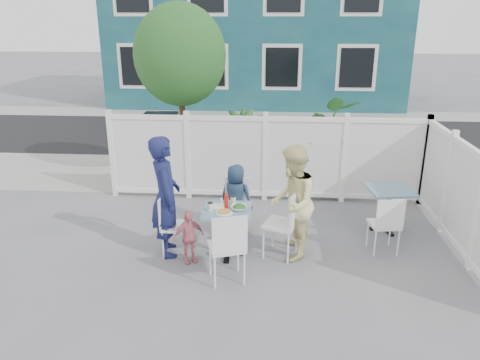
# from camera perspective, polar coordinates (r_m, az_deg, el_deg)

# --- Properties ---
(ground) EXTENTS (80.00, 80.00, 0.00)m
(ground) POSITION_cam_1_polar(r_m,az_deg,el_deg) (6.80, 1.65, -9.80)
(ground) COLOR slate
(near_sidewalk) EXTENTS (24.00, 2.60, 0.01)m
(near_sidewalk) POSITION_cam_1_polar(r_m,az_deg,el_deg) (10.28, 2.59, 0.58)
(near_sidewalk) COLOR gray
(near_sidewalk) RESTS_ON ground
(street) EXTENTS (24.00, 5.00, 0.01)m
(street) POSITION_cam_1_polar(r_m,az_deg,el_deg) (13.84, 3.04, 5.51)
(street) COLOR black
(street) RESTS_ON ground
(far_sidewalk) EXTENTS (24.00, 1.60, 0.01)m
(far_sidewalk) POSITION_cam_1_polar(r_m,az_deg,el_deg) (16.86, 3.27, 8.03)
(far_sidewalk) COLOR gray
(far_sidewalk) RESTS_ON ground
(building) EXTENTS (11.00, 6.00, 6.00)m
(building) POSITION_cam_1_polar(r_m,az_deg,el_deg) (19.94, 2.11, 18.47)
(building) COLOR #14434D
(building) RESTS_ON ground
(fence_back) EXTENTS (5.86, 0.08, 1.60)m
(fence_back) POSITION_cam_1_polar(r_m,az_deg,el_deg) (8.71, 3.06, 2.46)
(fence_back) COLOR white
(fence_back) RESTS_ON ground
(fence_right) EXTENTS (0.08, 3.66, 1.60)m
(fence_right) POSITION_cam_1_polar(r_m,az_deg,el_deg) (7.53, 25.40, -2.21)
(fence_right) COLOR white
(fence_right) RESTS_ON ground
(tree) EXTENTS (1.80, 1.62, 3.59)m
(tree) POSITION_cam_1_polar(r_m,az_deg,el_deg) (9.44, -7.34, 14.84)
(tree) COLOR #382316
(tree) RESTS_ON ground
(utility_cabinet) EXTENTS (0.71, 0.53, 1.25)m
(utility_cabinet) POSITION_cam_1_polar(r_m,az_deg,el_deg) (10.58, -9.46, 4.38)
(utility_cabinet) COLOR gold
(utility_cabinet) RESTS_ON ground
(potted_shrub_a) EXTENTS (0.91, 0.91, 1.56)m
(potted_shrub_a) POSITION_cam_1_polar(r_m,az_deg,el_deg) (9.40, 0.22, 3.73)
(potted_shrub_a) COLOR #1C5020
(potted_shrub_a) RESTS_ON ground
(potted_shrub_b) EXTENTS (1.92, 2.01, 1.75)m
(potted_shrub_b) POSITION_cam_1_polar(r_m,az_deg,el_deg) (9.32, 10.30, 3.88)
(potted_shrub_b) COLOR #1C5020
(potted_shrub_b) RESTS_ON ground
(main_table) EXTENTS (0.70, 0.70, 0.72)m
(main_table) POSITION_cam_1_polar(r_m,az_deg,el_deg) (6.71, -1.57, -4.87)
(main_table) COLOR teal
(main_table) RESTS_ON ground
(spare_table) EXTENTS (0.76, 0.76, 0.71)m
(spare_table) POSITION_cam_1_polar(r_m,az_deg,el_deg) (7.87, 17.75, -2.12)
(spare_table) COLOR teal
(spare_table) RESTS_ON ground
(chair_left) EXTENTS (0.41, 0.43, 0.92)m
(chair_left) POSITION_cam_1_polar(r_m,az_deg,el_deg) (6.83, -8.40, -4.88)
(chair_left) COLOR white
(chair_left) RESTS_ON ground
(chair_right) EXTENTS (0.57, 0.58, 1.01)m
(chair_right) POSITION_cam_1_polar(r_m,az_deg,el_deg) (6.69, 5.71, -4.76)
(chair_right) COLOR white
(chair_right) RESTS_ON ground
(chair_back) EXTENTS (0.43, 0.42, 0.88)m
(chair_back) POSITION_cam_1_polar(r_m,az_deg,el_deg) (7.49, -0.46, -2.61)
(chair_back) COLOR white
(chair_back) RESTS_ON ground
(chair_near) EXTENTS (0.55, 0.54, 0.99)m
(chair_near) POSITION_cam_1_polar(r_m,az_deg,el_deg) (6.01, -1.48, -7.73)
(chair_near) COLOR white
(chair_near) RESTS_ON ground
(chair_spare) EXTENTS (0.46, 0.45, 0.89)m
(chair_spare) POSITION_cam_1_polar(r_m,az_deg,el_deg) (7.08, 17.45, -4.82)
(chair_spare) COLOR white
(chair_spare) RESTS_ON ground
(man) EXTENTS (0.60, 0.75, 1.77)m
(man) POSITION_cam_1_polar(r_m,az_deg,el_deg) (6.74, -9.07, -2.00)
(man) COLOR #161B49
(man) RESTS_ON ground
(woman) EXTENTS (0.67, 0.84, 1.66)m
(woman) POSITION_cam_1_polar(r_m,az_deg,el_deg) (6.62, 6.38, -2.81)
(woman) COLOR #E0CD53
(woman) RESTS_ON ground
(boy) EXTENTS (0.61, 0.49, 1.09)m
(boy) POSITION_cam_1_polar(r_m,az_deg,el_deg) (7.55, -0.51, -2.12)
(boy) COLOR #1D324B
(boy) RESTS_ON ground
(toddler) EXTENTS (0.49, 0.39, 0.78)m
(toddler) POSITION_cam_1_polar(r_m,az_deg,el_deg) (6.64, -6.27, -6.90)
(toddler) COLOR #D97586
(toddler) RESTS_ON ground
(plate_main) EXTENTS (0.24, 0.24, 0.02)m
(plate_main) POSITION_cam_1_polar(r_m,az_deg,el_deg) (6.52, -1.96, -4.00)
(plate_main) COLOR white
(plate_main) RESTS_ON main_table
(plate_side) EXTENTS (0.23, 0.23, 0.02)m
(plate_side) POSITION_cam_1_polar(r_m,az_deg,el_deg) (6.73, -2.80, -3.22)
(plate_side) COLOR white
(plate_side) RESTS_ON main_table
(salad_bowl) EXTENTS (0.24, 0.24, 0.06)m
(salad_bowl) POSITION_cam_1_polar(r_m,az_deg,el_deg) (6.61, -0.10, -3.42)
(salad_bowl) COLOR white
(salad_bowl) RESTS_ON main_table
(coffee_cup_a) EXTENTS (0.08, 0.08, 0.11)m
(coffee_cup_a) POSITION_cam_1_polar(r_m,az_deg,el_deg) (6.59, -3.64, -3.28)
(coffee_cup_a) COLOR beige
(coffee_cup_a) RESTS_ON main_table
(coffee_cup_b) EXTENTS (0.08, 0.08, 0.12)m
(coffee_cup_b) POSITION_cam_1_polar(r_m,az_deg,el_deg) (6.80, -0.84, -2.50)
(coffee_cup_b) COLOR beige
(coffee_cup_b) RESTS_ON main_table
(ketchup_bottle) EXTENTS (0.06, 0.06, 0.19)m
(ketchup_bottle) POSITION_cam_1_polar(r_m,az_deg,el_deg) (6.67, -1.70, -2.61)
(ketchup_bottle) COLOR red
(ketchup_bottle) RESTS_ON main_table
(salt_shaker) EXTENTS (0.03, 0.03, 0.08)m
(salt_shaker) POSITION_cam_1_polar(r_m,az_deg,el_deg) (6.85, -2.26, -2.52)
(salt_shaker) COLOR white
(salt_shaker) RESTS_ON main_table
(pepper_shaker) EXTENTS (0.03, 0.03, 0.07)m
(pepper_shaker) POSITION_cam_1_polar(r_m,az_deg,el_deg) (6.87, -1.85, -2.48)
(pepper_shaker) COLOR black
(pepper_shaker) RESTS_ON main_table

